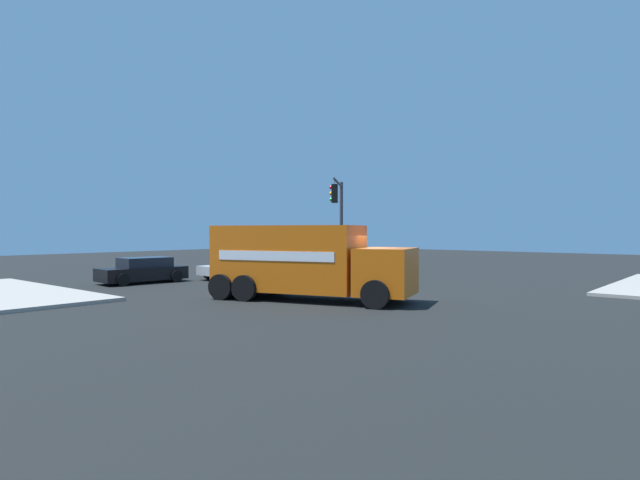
{
  "coord_description": "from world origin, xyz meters",
  "views": [
    {
      "loc": [
        -11.78,
        16.6,
        2.68
      ],
      "look_at": [
        0.97,
        1.6,
        2.33
      ],
      "focal_mm": 28.78,
      "sensor_mm": 36.0,
      "label": 1
    }
  ],
  "objects_px": {
    "delivery_truck": "(305,261)",
    "sedan_black": "(143,271)",
    "traffic_light_primary": "(339,213)",
    "pickup_silver": "(244,265)"
  },
  "relations": [
    {
      "from": "delivery_truck",
      "to": "sedan_black",
      "type": "height_order",
      "value": "delivery_truck"
    },
    {
      "from": "delivery_truck",
      "to": "traffic_light_primary",
      "type": "relative_size",
      "value": 1.46
    },
    {
      "from": "delivery_truck",
      "to": "sedan_black",
      "type": "relative_size",
      "value": 1.83
    },
    {
      "from": "delivery_truck",
      "to": "traffic_light_primary",
      "type": "bearing_deg",
      "value": -60.18
    },
    {
      "from": "delivery_truck",
      "to": "pickup_silver",
      "type": "xyz_separation_m",
      "value": [
        8.71,
        -4.54,
        -0.77
      ]
    },
    {
      "from": "sedan_black",
      "to": "pickup_silver",
      "type": "bearing_deg",
      "value": -111.47
    },
    {
      "from": "traffic_light_primary",
      "to": "pickup_silver",
      "type": "height_order",
      "value": "traffic_light_primary"
    },
    {
      "from": "pickup_silver",
      "to": "sedan_black",
      "type": "distance_m",
      "value": 5.49
    },
    {
      "from": "traffic_light_primary",
      "to": "sedan_black",
      "type": "relative_size",
      "value": 1.25
    },
    {
      "from": "delivery_truck",
      "to": "pickup_silver",
      "type": "relative_size",
      "value": 1.54
    }
  ]
}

